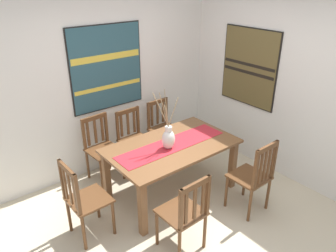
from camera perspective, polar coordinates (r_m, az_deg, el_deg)
ground_plane at (r=4.04m, az=3.66°, el=-17.16°), size 6.40×6.40×0.03m
wall_back at (r=4.72m, az=-11.26°, el=8.11°), size 6.40×0.12×2.70m
wall_side at (r=4.67m, az=21.54°, el=6.63°), size 0.12×6.40×2.70m
dining_table at (r=4.18m, az=0.63°, el=-4.58°), size 1.63×0.97×0.73m
table_runner at (r=4.13m, az=0.64°, el=-3.26°), size 1.50×0.36×0.01m
centerpiece_vase at (r=3.97m, az=0.06°, el=-2.08°), size 0.25×0.18×0.79m
chair_0 at (r=4.84m, az=-5.99°, el=-2.24°), size 0.43×0.43×0.91m
chair_1 at (r=4.07m, az=14.77°, el=-8.36°), size 0.43×0.43×0.97m
chair_2 at (r=3.71m, az=-14.47°, el=-12.27°), size 0.43×0.43×0.96m
chair_3 at (r=5.15m, az=-0.84°, el=-0.31°), size 0.44×0.44×0.91m
chair_4 at (r=4.67m, az=-11.47°, el=-3.70°), size 0.45×0.45×0.92m
chair_5 at (r=3.44m, az=2.94°, el=-14.88°), size 0.43×0.43×0.93m
painting_on_back_wall at (r=4.63m, az=-10.64°, el=9.95°), size 1.09×0.05×1.17m
painting_on_side_wall at (r=4.98m, az=14.01°, el=9.91°), size 0.05×0.96×1.13m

